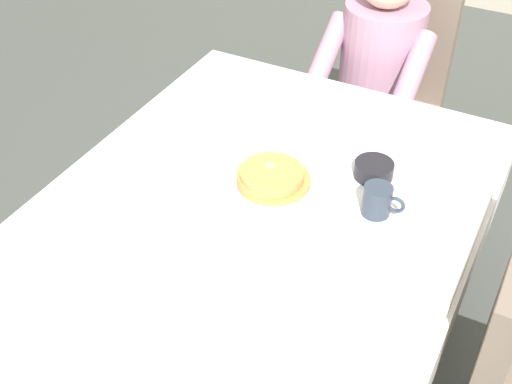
{
  "coord_description": "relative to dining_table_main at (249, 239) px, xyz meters",
  "views": [
    {
      "loc": [
        0.62,
        -1.15,
        1.89
      ],
      "look_at": [
        0.0,
        0.04,
        0.79
      ],
      "focal_mm": 46.62,
      "sensor_mm": 36.0,
      "label": 1
    }
  ],
  "objects": [
    {
      "name": "ground_plane",
      "position": [
        0.0,
        0.0,
        -0.65
      ],
      "size": [
        14.0,
        14.0,
        0.0
      ],
      "primitive_type": "plane",
      "color": "#474C47"
    },
    {
      "name": "chair_diner",
      "position": [
        -0.0,
        1.17,
        -0.12
      ],
      "size": [
        0.44,
        0.45,
        0.93
      ],
      "rotation": [
        0.0,
        0.0,
        3.14
      ],
      "color": "#7A6B5B",
      "rests_on": "ground"
    },
    {
      "name": "fork_left_of_plate",
      "position": [
        -0.19,
        0.11,
        0.09
      ],
      "size": [
        0.02,
        0.18,
        0.0
      ],
      "primitive_type": "cube",
      "rotation": [
        0.0,
        0.0,
        1.51
      ],
      "color": "silver",
      "rests_on": "dining_table_main"
    },
    {
      "name": "knife_right_of_plate",
      "position": [
        0.19,
        0.11,
        0.09
      ],
      "size": [
        0.03,
        0.2,
        0.0
      ],
      "primitive_type": "cube",
      "rotation": [
        0.0,
        0.0,
        1.47
      ],
      "color": "silver",
      "rests_on": "dining_table_main"
    },
    {
      "name": "napkin_folded",
      "position": [
        -0.29,
        -0.03,
        0.09
      ],
      "size": [
        0.17,
        0.12,
        0.01
      ],
      "primitive_type": "cube",
      "rotation": [
        0.0,
        0.0,
        -0.03
      ],
      "color": "white",
      "rests_on": "dining_table_main"
    },
    {
      "name": "diner_person",
      "position": [
        -0.0,
        1.01,
        0.02
      ],
      "size": [
        0.4,
        0.43,
        1.12
      ],
      "rotation": [
        0.0,
        0.0,
        3.14
      ],
      "color": "#B2849E",
      "rests_on": "ground"
    },
    {
      "name": "plate_breakfast",
      "position": [
        0.0,
        0.13,
        0.1
      ],
      "size": [
        0.28,
        0.28,
        0.02
      ],
      "primitive_type": "cylinder",
      "color": "white",
      "rests_on": "dining_table_main"
    },
    {
      "name": "bowl_butter",
      "position": [
        0.23,
        0.31,
        0.11
      ],
      "size": [
        0.11,
        0.11,
        0.04
      ],
      "primitive_type": "cylinder",
      "color": "black",
      "rests_on": "dining_table_main"
    },
    {
      "name": "breakfast_stack",
      "position": [
        0.01,
        0.13,
        0.13
      ],
      "size": [
        0.2,
        0.2,
        0.06
      ],
      "color": "tan",
      "rests_on": "plate_breakfast"
    },
    {
      "name": "cup_coffee",
      "position": [
        0.29,
        0.16,
        0.13
      ],
      "size": [
        0.11,
        0.08,
        0.08
      ],
      "color": "#333D4C",
      "rests_on": "dining_table_main"
    },
    {
      "name": "dining_table_main",
      "position": [
        0.0,
        0.0,
        0.0
      ],
      "size": [
        1.12,
        1.52,
        0.74
      ],
      "color": "white",
      "rests_on": "ground"
    },
    {
      "name": "spoon_near_edge",
      "position": [
        0.04,
        -0.16,
        0.09
      ],
      "size": [
        0.15,
        0.03,
        0.0
      ],
      "primitive_type": "cube",
      "rotation": [
        0.0,
        0.0,
        -0.1
      ],
      "color": "silver",
      "rests_on": "dining_table_main"
    }
  ]
}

